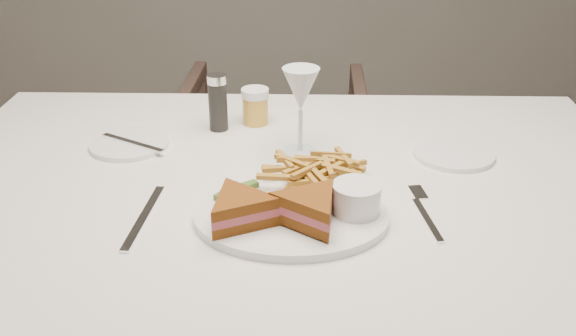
{
  "coord_description": "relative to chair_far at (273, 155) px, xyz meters",
  "views": [
    {
      "loc": [
        -0.41,
        -0.76,
        1.3
      ],
      "look_at": [
        -0.32,
        0.23,
        0.8
      ],
      "focal_mm": 40.0,
      "sensor_mm": 36.0,
      "label": 1
    }
  ],
  "objects": [
    {
      "name": "chair_far",
      "position": [
        0.0,
        0.0,
        0.0
      ],
      "size": [
        0.7,
        0.67,
        0.65
      ],
      "primitive_type": "imported",
      "rotation": [
        0.0,
        0.0,
        3.01
      ],
      "color": "#4F3A30",
      "rests_on": "ground"
    },
    {
      "name": "table_setting",
      "position": [
        -0.03,
        -1.03,
        0.46
      ],
      "size": [
        0.81,
        0.63,
        0.18
      ],
      "color": "white",
      "rests_on": "table"
    }
  ]
}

